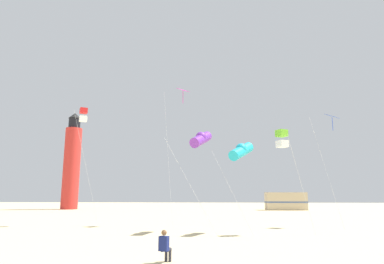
{
  "coord_description": "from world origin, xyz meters",
  "views": [
    {
      "loc": [
        2.58,
        -7.31,
        2.41
      ],
      "look_at": [
        1.26,
        10.44,
        5.77
      ],
      "focal_mm": 31.21,
      "sensor_mm": 36.0,
      "label": 1
    }
  ],
  "objects_px": {
    "rv_van_tan": "(286,201)",
    "kite_box_scarlet": "(83,115)",
    "kite_tube_violet": "(201,139)",
    "kite_tube_cyan": "(241,151)",
    "lighthouse_distant": "(72,163)",
    "kite_box_lime": "(282,139)",
    "kite_diamond_blue": "(332,120)",
    "kite_diamond_magenta": "(182,96)",
    "kite_flyer_standing": "(165,245)"
  },
  "relations": [
    {
      "from": "rv_van_tan",
      "to": "kite_box_scarlet",
      "type": "bearing_deg",
      "value": -131.11
    },
    {
      "from": "kite_tube_violet",
      "to": "kite_box_scarlet",
      "type": "relative_size",
      "value": 0.71
    },
    {
      "from": "kite_tube_cyan",
      "to": "lighthouse_distant",
      "type": "relative_size",
      "value": 0.36
    },
    {
      "from": "kite_box_lime",
      "to": "kite_tube_violet",
      "type": "distance_m",
      "value": 5.4
    },
    {
      "from": "kite_box_lime",
      "to": "kite_diamond_blue",
      "type": "distance_m",
      "value": 7.71
    },
    {
      "from": "kite_box_lime",
      "to": "kite_tube_violet",
      "type": "relative_size",
      "value": 0.95
    },
    {
      "from": "kite_box_scarlet",
      "to": "kite_box_lime",
      "type": "bearing_deg",
      "value": -18.08
    },
    {
      "from": "kite_box_scarlet",
      "to": "rv_van_tan",
      "type": "distance_m",
      "value": 37.36
    },
    {
      "from": "kite_box_scarlet",
      "to": "rv_van_tan",
      "type": "height_order",
      "value": "kite_box_scarlet"
    },
    {
      "from": "kite_box_lime",
      "to": "kite_box_scarlet",
      "type": "xyz_separation_m",
      "value": [
        -15.53,
        5.07,
        3.09
      ]
    },
    {
      "from": "kite_diamond_magenta",
      "to": "kite_tube_violet",
      "type": "bearing_deg",
      "value": -69.28
    },
    {
      "from": "kite_diamond_blue",
      "to": "rv_van_tan",
      "type": "bearing_deg",
      "value": 86.6
    },
    {
      "from": "kite_box_lime",
      "to": "kite_tube_cyan",
      "type": "bearing_deg",
      "value": 172.69
    },
    {
      "from": "kite_box_scarlet",
      "to": "kite_tube_violet",
      "type": "bearing_deg",
      "value": -22.17
    },
    {
      "from": "kite_flyer_standing",
      "to": "kite_tube_cyan",
      "type": "bearing_deg",
      "value": -91.33
    },
    {
      "from": "kite_tube_cyan",
      "to": "kite_box_scarlet",
      "type": "distance_m",
      "value": 14.27
    },
    {
      "from": "kite_box_lime",
      "to": "kite_flyer_standing",
      "type": "bearing_deg",
      "value": -123.76
    },
    {
      "from": "kite_box_lime",
      "to": "rv_van_tan",
      "type": "bearing_deg",
      "value": 78.73
    },
    {
      "from": "kite_diamond_magenta",
      "to": "lighthouse_distant",
      "type": "xyz_separation_m",
      "value": [
        -22.22,
        28.64,
        -3.0
      ]
    },
    {
      "from": "kite_box_lime",
      "to": "kite_tube_violet",
      "type": "xyz_separation_m",
      "value": [
        -5.32,
        0.91,
        0.21
      ]
    },
    {
      "from": "kite_box_lime",
      "to": "lighthouse_distant",
      "type": "xyz_separation_m",
      "value": [
        -29.42,
        34.52,
        1.83
      ]
    },
    {
      "from": "kite_tube_violet",
      "to": "kite_diamond_magenta",
      "type": "bearing_deg",
      "value": 110.72
    },
    {
      "from": "kite_flyer_standing",
      "to": "rv_van_tan",
      "type": "height_order",
      "value": "rv_van_tan"
    },
    {
      "from": "kite_tube_violet",
      "to": "lighthouse_distant",
      "type": "distance_m",
      "value": 41.39
    },
    {
      "from": "rv_van_tan",
      "to": "kite_flyer_standing",
      "type": "bearing_deg",
      "value": -110.17
    },
    {
      "from": "kite_tube_violet",
      "to": "rv_van_tan",
      "type": "relative_size",
      "value": 1.05
    },
    {
      "from": "kite_tube_cyan",
      "to": "kite_tube_violet",
      "type": "relative_size",
      "value": 0.87
    },
    {
      "from": "kite_box_lime",
      "to": "kite_tube_cyan",
      "type": "distance_m",
      "value": 2.74
    },
    {
      "from": "kite_flyer_standing",
      "to": "kite_diamond_blue",
      "type": "height_order",
      "value": "kite_diamond_blue"
    },
    {
      "from": "kite_box_lime",
      "to": "kite_tube_cyan",
      "type": "xyz_separation_m",
      "value": [
        -2.62,
        0.34,
        -0.72
      ]
    },
    {
      "from": "kite_tube_violet",
      "to": "kite_diamond_blue",
      "type": "relative_size",
      "value": 0.78
    },
    {
      "from": "kite_tube_cyan",
      "to": "rv_van_tan",
      "type": "distance_m",
      "value": 35.2
    },
    {
      "from": "kite_tube_cyan",
      "to": "kite_diamond_magenta",
      "type": "relative_size",
      "value": 0.52
    },
    {
      "from": "kite_box_lime",
      "to": "rv_van_tan",
      "type": "distance_m",
      "value": 35.01
    },
    {
      "from": "kite_box_lime",
      "to": "kite_tube_violet",
      "type": "height_order",
      "value": "kite_tube_violet"
    },
    {
      "from": "kite_diamond_blue",
      "to": "kite_flyer_standing",
      "type": "bearing_deg",
      "value": -127.69
    },
    {
      "from": "kite_tube_violet",
      "to": "kite_box_scarlet",
      "type": "xyz_separation_m",
      "value": [
        -10.21,
        4.16,
        2.89
      ]
    },
    {
      "from": "kite_tube_cyan",
      "to": "kite_diamond_blue",
      "type": "bearing_deg",
      "value": 32.92
    },
    {
      "from": "kite_flyer_standing",
      "to": "kite_tube_cyan",
      "type": "xyz_separation_m",
      "value": [
        3.56,
        9.58,
        4.67
      ]
    },
    {
      "from": "kite_box_scarlet",
      "to": "rv_van_tan",
      "type": "relative_size",
      "value": 1.47
    },
    {
      "from": "kite_box_lime",
      "to": "kite_tube_violet",
      "type": "bearing_deg",
      "value": 170.29
    },
    {
      "from": "kite_flyer_standing",
      "to": "kite_tube_cyan",
      "type": "distance_m",
      "value": 11.24
    },
    {
      "from": "kite_flyer_standing",
      "to": "kite_tube_violet",
      "type": "distance_m",
      "value": 11.63
    },
    {
      "from": "kite_box_lime",
      "to": "kite_diamond_blue",
      "type": "relative_size",
      "value": 0.74
    },
    {
      "from": "kite_diamond_magenta",
      "to": "kite_tube_cyan",
      "type": "bearing_deg",
      "value": -50.46
    },
    {
      "from": "kite_box_lime",
      "to": "lighthouse_distant",
      "type": "height_order",
      "value": "lighthouse_distant"
    },
    {
      "from": "kite_flyer_standing",
      "to": "kite_diamond_blue",
      "type": "xyz_separation_m",
      "value": [
        11.25,
        14.56,
        7.74
      ]
    },
    {
      "from": "kite_flyer_standing",
      "to": "kite_box_lime",
      "type": "relative_size",
      "value": 0.18
    },
    {
      "from": "kite_diamond_magenta",
      "to": "rv_van_tan",
      "type": "distance_m",
      "value": 32.82
    },
    {
      "from": "kite_tube_violet",
      "to": "kite_box_scarlet",
      "type": "bearing_deg",
      "value": 157.83
    }
  ]
}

